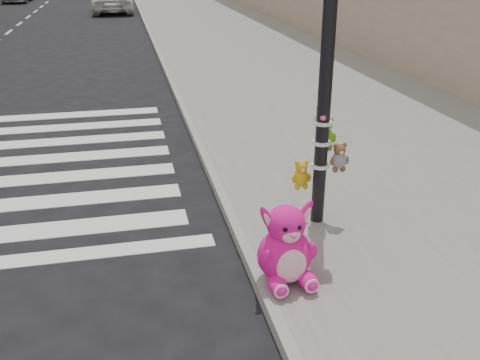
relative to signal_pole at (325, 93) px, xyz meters
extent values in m
plane|color=black|center=(-2.61, -1.82, -1.80)|extent=(120.00, 120.00, 0.00)
cube|color=slate|center=(2.39, 8.18, -1.73)|extent=(7.00, 80.00, 0.14)
cube|color=gray|center=(-1.06, 8.18, -1.73)|extent=(0.12, 80.00, 0.15)
cylinder|color=black|center=(-0.01, -0.02, 0.34)|extent=(0.16, 0.16, 4.00)
cylinder|color=white|center=(-0.01, -0.02, -0.91)|extent=(0.22, 0.22, 0.04)
cylinder|color=white|center=(-0.01, -0.02, -0.61)|extent=(0.22, 0.22, 0.04)
cylinder|color=white|center=(-0.01, -0.02, -0.36)|extent=(0.22, 0.22, 0.04)
ellipsoid|color=#F71496|center=(-0.96, -1.48, -1.58)|extent=(0.21, 0.32, 0.16)
ellipsoid|color=#F71496|center=(-0.63, -1.46, -1.58)|extent=(0.21, 0.32, 0.16)
ellipsoid|color=#F71496|center=(-0.81, -1.22, -1.37)|extent=(0.61, 0.53, 0.58)
ellipsoid|color=#F9BFD1|center=(-0.80, -1.42, -1.39)|extent=(0.33, 0.13, 0.38)
sphere|color=#F71496|center=(-0.81, -1.22, -1.01)|extent=(0.42, 0.42, 0.40)
ellipsoid|color=#F71496|center=(-0.99, -1.22, -0.95)|extent=(0.28, 0.10, 0.40)
ellipsoid|color=#F71496|center=(-0.63, -1.19, -0.95)|extent=(0.28, 0.10, 0.40)
imported|color=white|center=(-2.61, 27.41, -1.13)|extent=(2.34, 4.88, 1.34)
camera|label=1|loc=(-2.28, -5.79, 1.53)|focal=40.00mm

